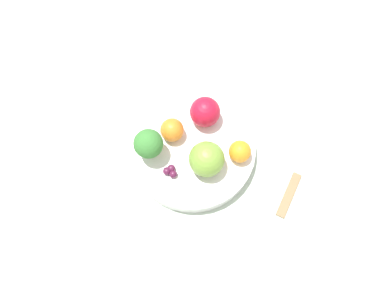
# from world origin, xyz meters

# --- Properties ---
(ground_plane) EXTENTS (6.00, 6.00, 0.00)m
(ground_plane) POSITION_xyz_m (0.00, 0.00, 0.00)
(ground_plane) COLOR gray
(table_surface) EXTENTS (1.20, 1.20, 0.02)m
(table_surface) POSITION_xyz_m (0.00, 0.00, 0.01)
(table_surface) COLOR #B2C6B2
(table_surface) RESTS_ON ground_plane
(bowl) EXTENTS (0.24, 0.24, 0.03)m
(bowl) POSITION_xyz_m (0.00, 0.00, 0.04)
(bowl) COLOR white
(bowl) RESTS_ON table_surface
(broccoli) EXTENTS (0.05, 0.05, 0.07)m
(broccoli) POSITION_xyz_m (0.08, 0.01, 0.09)
(broccoli) COLOR #8CB76B
(broccoli) RESTS_ON bowl
(apple_red) EXTENTS (0.06, 0.06, 0.06)m
(apple_red) POSITION_xyz_m (-0.02, 0.04, 0.08)
(apple_red) COLOR olive
(apple_red) RESTS_ON bowl
(apple_green) EXTENTS (0.06, 0.06, 0.06)m
(apple_green) POSITION_xyz_m (-0.03, -0.05, 0.08)
(apple_green) COLOR #B7142D
(apple_green) RESTS_ON bowl
(orange_front) EXTENTS (0.04, 0.04, 0.04)m
(orange_front) POSITION_xyz_m (-0.08, 0.02, 0.07)
(orange_front) COLOR orange
(orange_front) RESTS_ON bowl
(orange_back) EXTENTS (0.04, 0.04, 0.04)m
(orange_back) POSITION_xyz_m (0.04, -0.03, 0.07)
(orange_back) COLOR orange
(orange_back) RESTS_ON bowl
(grape_cluster) EXTENTS (0.03, 0.03, 0.01)m
(grape_cluster) POSITION_xyz_m (0.04, 0.05, 0.06)
(grape_cluster) COLOR #511938
(grape_cluster) RESTS_ON bowl
(spoon) EXTENTS (0.06, 0.09, 0.01)m
(spoon) POSITION_xyz_m (-0.17, 0.10, 0.02)
(spoon) COLOR olive
(spoon) RESTS_ON table_surface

